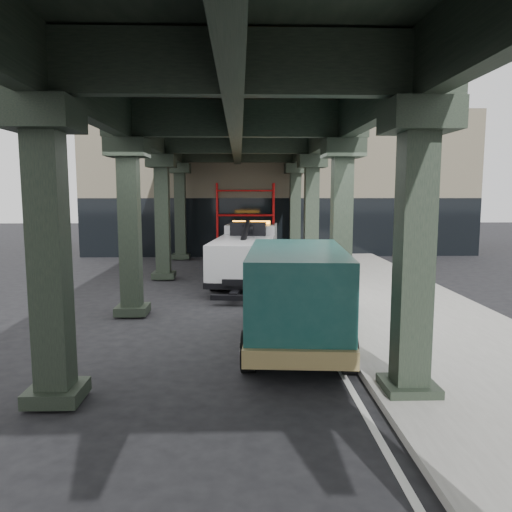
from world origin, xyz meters
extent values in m
plane|color=black|center=(0.00, 0.00, 0.00)|extent=(90.00, 90.00, 0.00)
cube|color=gray|center=(4.50, 2.00, 0.07)|extent=(5.00, 40.00, 0.15)
cube|color=silver|center=(1.70, 2.00, 0.01)|extent=(0.12, 38.00, 0.01)
cube|color=black|center=(2.60, -4.00, 2.50)|extent=(0.55, 0.55, 5.00)
cube|color=black|center=(2.60, -4.00, 4.75)|extent=(1.10, 1.10, 0.50)
cube|color=black|center=(2.60, -4.00, 0.18)|extent=(0.90, 0.90, 0.24)
cube|color=black|center=(2.60, 2.00, 2.50)|extent=(0.55, 0.55, 5.00)
cube|color=black|center=(2.60, 2.00, 4.75)|extent=(1.10, 1.10, 0.50)
cube|color=black|center=(2.60, 2.00, 0.18)|extent=(0.90, 0.90, 0.24)
cube|color=black|center=(2.60, 8.00, 2.50)|extent=(0.55, 0.55, 5.00)
cube|color=black|center=(2.60, 8.00, 4.75)|extent=(1.10, 1.10, 0.50)
cube|color=black|center=(2.60, 8.00, 0.18)|extent=(0.90, 0.90, 0.24)
cube|color=black|center=(2.60, 14.00, 2.50)|extent=(0.55, 0.55, 5.00)
cube|color=black|center=(2.60, 14.00, 4.75)|extent=(1.10, 1.10, 0.50)
cube|color=black|center=(2.60, 14.00, 0.18)|extent=(0.90, 0.90, 0.24)
cube|color=black|center=(-3.40, -4.00, 2.50)|extent=(0.55, 0.55, 5.00)
cube|color=black|center=(-3.40, -4.00, 4.75)|extent=(1.10, 1.10, 0.50)
cube|color=black|center=(-3.40, -4.00, 0.18)|extent=(0.90, 0.90, 0.24)
cube|color=black|center=(-3.40, 2.00, 2.50)|extent=(0.55, 0.55, 5.00)
cube|color=black|center=(-3.40, 2.00, 4.75)|extent=(1.10, 1.10, 0.50)
cube|color=black|center=(-3.40, 2.00, 0.18)|extent=(0.90, 0.90, 0.24)
cube|color=black|center=(-3.40, 8.00, 2.50)|extent=(0.55, 0.55, 5.00)
cube|color=black|center=(-3.40, 8.00, 4.75)|extent=(1.10, 1.10, 0.50)
cube|color=black|center=(-3.40, 8.00, 0.18)|extent=(0.90, 0.90, 0.24)
cube|color=black|center=(-3.40, 14.00, 2.50)|extent=(0.55, 0.55, 5.00)
cube|color=black|center=(-3.40, 14.00, 4.75)|extent=(1.10, 1.10, 0.50)
cube|color=black|center=(-3.40, 14.00, 0.18)|extent=(0.90, 0.90, 0.24)
cube|color=black|center=(2.60, 2.00, 5.55)|extent=(0.35, 32.00, 1.10)
cube|color=black|center=(-3.40, 2.00, 5.55)|extent=(0.35, 32.00, 1.10)
cube|color=black|center=(-0.40, 2.00, 5.55)|extent=(0.35, 32.00, 1.10)
cube|color=black|center=(-0.40, 2.00, 6.25)|extent=(7.40, 32.00, 0.30)
cube|color=#C6B793|center=(2.00, 20.00, 4.00)|extent=(22.00, 10.00, 8.00)
cylinder|color=red|center=(-1.50, 14.90, 2.00)|extent=(0.08, 0.08, 4.00)
cylinder|color=red|center=(-1.50, 14.10, 2.00)|extent=(0.08, 0.08, 4.00)
cylinder|color=red|center=(1.50, 14.90, 2.00)|extent=(0.08, 0.08, 4.00)
cylinder|color=red|center=(1.50, 14.10, 2.00)|extent=(0.08, 0.08, 4.00)
cylinder|color=red|center=(0.00, 14.90, 1.00)|extent=(3.00, 0.08, 0.08)
cylinder|color=red|center=(0.00, 14.90, 2.30)|extent=(3.00, 0.08, 0.08)
cylinder|color=red|center=(0.00, 14.90, 3.60)|extent=(3.00, 0.08, 0.08)
cube|color=black|center=(-0.06, 7.00, 0.62)|extent=(1.67, 6.67, 0.22)
cube|color=white|center=(0.21, 9.23, 1.37)|extent=(2.31, 2.35, 1.59)
cube|color=white|center=(0.32, 10.15, 0.93)|extent=(2.13, 0.86, 0.79)
cube|color=black|center=(0.24, 9.45, 1.81)|extent=(2.06, 1.37, 0.75)
cube|color=white|center=(-0.18, 5.99, 1.19)|extent=(2.63, 4.63, 1.23)
cube|color=orange|center=(0.19, 9.06, 2.25)|extent=(1.60, 0.43, 0.14)
cube|color=black|center=(0.03, 7.74, 2.07)|extent=(1.46, 0.69, 0.53)
cylinder|color=black|center=(-0.16, 6.17, 1.85)|extent=(0.58, 3.09, 1.18)
cube|color=black|center=(-0.45, 3.76, 0.31)|extent=(0.41, 1.26, 0.16)
cube|color=black|center=(-0.52, 3.15, 0.26)|extent=(1.43, 0.39, 0.16)
cylinder|color=black|center=(-0.72, 9.61, 0.48)|extent=(0.42, 1.00, 0.97)
cylinder|color=silver|center=(-0.72, 9.61, 0.48)|extent=(0.41, 0.57, 0.53)
cylinder|color=black|center=(1.21, 9.38, 0.48)|extent=(0.42, 1.00, 0.97)
cylinder|color=silver|center=(1.21, 9.38, 0.48)|extent=(0.41, 0.57, 0.53)
cylinder|color=black|center=(-1.07, 6.72, 0.48)|extent=(0.42, 1.00, 0.97)
cylinder|color=silver|center=(-1.07, 6.72, 0.48)|extent=(0.41, 0.57, 0.53)
cylinder|color=black|center=(0.86, 6.49, 0.48)|extent=(0.42, 1.00, 0.97)
cylinder|color=silver|center=(0.86, 6.49, 0.48)|extent=(0.41, 0.57, 0.53)
cylinder|color=black|center=(-1.20, 5.58, 0.48)|extent=(0.42, 1.00, 0.97)
cylinder|color=silver|center=(-1.20, 5.58, 0.48)|extent=(0.41, 0.57, 0.53)
cylinder|color=black|center=(0.72, 5.35, 0.48)|extent=(0.42, 1.00, 0.97)
cylinder|color=silver|center=(0.72, 5.35, 0.48)|extent=(0.41, 0.57, 0.53)
cube|color=#113F3B|center=(1.19, 1.48, 0.94)|extent=(2.11, 1.25, 0.89)
cube|color=#113F3B|center=(0.97, -1.23, 1.33)|extent=(2.43, 4.60, 1.92)
cube|color=olive|center=(1.00, -0.83, 0.54)|extent=(2.56, 5.68, 0.35)
cube|color=black|center=(1.16, 1.08, 1.73)|extent=(1.95, 0.58, 0.82)
cube|color=black|center=(0.99, -0.93, 1.83)|extent=(2.39, 3.71, 0.54)
cube|color=silver|center=(1.23, 2.00, 0.54)|extent=(1.98, 0.28, 0.30)
cylinder|color=black|center=(0.20, 1.51, 0.41)|extent=(0.34, 0.85, 0.83)
cylinder|color=silver|center=(0.20, 1.51, 0.41)|extent=(0.35, 0.48, 0.46)
cylinder|color=black|center=(2.17, 1.35, 0.41)|extent=(0.34, 0.85, 0.83)
cylinder|color=silver|center=(2.17, 1.35, 0.41)|extent=(0.35, 0.48, 0.46)
cylinder|color=black|center=(-0.14, -2.62, 0.41)|extent=(0.34, 0.85, 0.83)
cylinder|color=silver|center=(-0.14, -2.62, 0.41)|extent=(0.35, 0.48, 0.46)
cylinder|color=black|center=(1.83, -2.78, 0.41)|extent=(0.34, 0.85, 0.83)
cylinder|color=silver|center=(1.83, -2.78, 0.41)|extent=(0.35, 0.48, 0.46)
camera|label=1|loc=(-0.30, -12.15, 3.55)|focal=35.00mm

